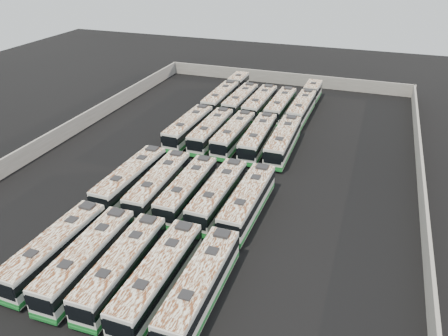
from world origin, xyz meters
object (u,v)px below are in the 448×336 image
bus_midfront_far_right (248,201)px  bus_midfront_left (159,185)px  bus_midfront_center (187,190)px  bus_midback_right (258,138)px  bus_front_center (122,267)px  bus_front_left (87,258)px  bus_midback_far_right (283,141)px  bus_back_left (240,101)px  bus_midback_left (211,131)px  bus_midback_center (233,134)px  bus_back_right (281,106)px  bus_front_far_right (200,286)px  bus_back_far_left (227,93)px  bus_midback_far_left (189,128)px  bus_front_far_left (55,249)px  bus_front_right (159,277)px  bus_midfront_far_left (131,179)px  bus_back_center (260,104)px  bus_midfront_right (218,194)px  bus_back_far_right (305,102)px

bus_midfront_far_right → bus_midfront_left: bearing=-178.9°
bus_midfront_center → bus_midback_right: size_ratio=0.96×
bus_front_center → bus_midfront_center: (0.02, 12.47, -0.02)m
bus_front_left → bus_midback_far_right: 29.02m
bus_midfront_left → bus_back_left: bus_midfront_left is taller
bus_midback_left → bus_midback_right: (6.44, -0.09, 0.03)m
bus_midback_center → bus_midback_right: bearing=0.6°
bus_midback_right → bus_back_right: 12.58m
bus_midfront_far_right → bus_front_far_right: bearing=-88.6°
bus_midback_center → bus_back_right: (3.31, 12.55, 0.01)m
bus_front_far_right → bus_back_far_left: bearing=106.7°
bus_back_far_left → bus_back_left: bearing=-42.1°
bus_midback_far_left → bus_midback_far_right: 12.94m
bus_midback_right → bus_back_right: (0.02, 12.58, -0.02)m
bus_back_right → bus_front_center: bearing=-93.9°
bus_front_far_left → bus_midback_far_left: size_ratio=0.98×
bus_front_center → bus_front_right: bus_front_right is taller
bus_midfront_far_left → bus_midback_right: bearing=58.2°
bus_front_left → bus_midfront_far_right: bearing=51.3°
bus_front_far_left → bus_back_left: bus_back_left is taller
bus_front_left → bus_midback_center: bus_front_left is taller
bus_midfront_far_left → bus_back_left: size_ratio=1.03×
bus_midback_left → bus_midback_far_right: size_ratio=0.97×
bus_midback_far_left → bus_back_right: (9.70, 12.45, -0.01)m
bus_midback_far_right → bus_back_right: (-3.24, 12.54, -0.04)m
bus_midfront_far_right → bus_midfront_center: bearing=179.7°
bus_back_far_left → bus_back_center: size_ratio=1.53×
bus_front_far_left → bus_midfront_far_right: 17.75m
bus_midback_left → bus_back_center: size_ratio=0.98×
bus_midfront_right → bus_midfront_far_right: size_ratio=0.98×
bus_midback_far_right → bus_back_left: size_ratio=1.03×
bus_front_left → bus_midfront_right: size_ratio=1.01×
bus_midback_far_right → bus_back_right: bearing=104.0°
bus_front_right → bus_front_far_right: bearing=2.5°
bus_midback_center → bus_midback_far_right: bearing=1.3°
bus_midback_center → bus_back_center: bearing=90.8°
bus_midfront_right → bus_midback_right: size_ratio=0.98×
bus_front_left → bus_back_left: (0.04, 40.03, -0.02)m
bus_front_right → bus_front_center: bearing=178.3°
bus_front_far_right → bus_midfront_far_right: size_ratio=1.00×
bus_front_far_left → bus_front_far_right: size_ratio=0.98×
bus_front_far_right → bus_midback_right: 27.36m
bus_front_right → bus_back_far_left: 44.05m
bus_front_left → bus_midback_right: size_ratio=0.99×
bus_midback_left → bus_back_center: bearing=75.6°
bus_front_right → bus_front_far_right: size_ratio=1.00×
bus_front_right → bus_midfront_left: 13.94m
bus_back_far_right → bus_back_right: bearing=-136.8°
bus_front_right → bus_midback_left: bus_front_right is taller
bus_front_far_left → bus_midfront_right: bus_midfront_right is taller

